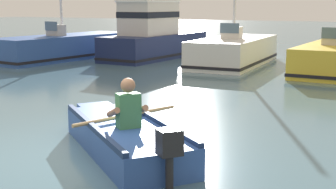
% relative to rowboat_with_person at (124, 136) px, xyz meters
% --- Properties ---
extents(ground_plane, '(120.00, 120.00, 0.00)m').
position_rel_rowboat_with_person_xyz_m(ground_plane, '(-0.52, -0.41, -0.25)').
color(ground_plane, slate).
extents(rowboat_with_person, '(3.23, 2.86, 1.19)m').
position_rel_rowboat_with_person_xyz_m(rowboat_with_person, '(0.00, 0.00, 0.00)').
color(rowboat_with_person, '#2D519E').
rests_on(rowboat_with_person, ground).
extents(moored_boat_blue, '(2.70, 6.76, 4.35)m').
position_rel_rowboat_with_person_xyz_m(moored_boat_blue, '(-9.01, 9.75, 0.23)').
color(moored_boat_blue, '#2D519E').
rests_on(moored_boat_blue, ground).
extents(moored_boat_navy, '(2.39, 5.88, 4.14)m').
position_rel_rowboat_with_person_xyz_m(moored_boat_navy, '(-5.80, 11.59, 0.64)').
color(moored_boat_navy, '#19234C').
rests_on(moored_boat_navy, ground).
extents(moored_boat_white, '(2.24, 5.47, 4.07)m').
position_rel_rowboat_with_person_xyz_m(moored_boat_white, '(-2.04, 11.08, 0.23)').
color(moored_boat_white, white).
rests_on(moored_boat_white, ground).
extents(moored_boat_yellow, '(2.07, 5.37, 1.52)m').
position_rel_rowboat_with_person_xyz_m(moored_boat_yellow, '(1.60, 10.72, 0.20)').
color(moored_boat_yellow, gold).
rests_on(moored_boat_yellow, ground).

